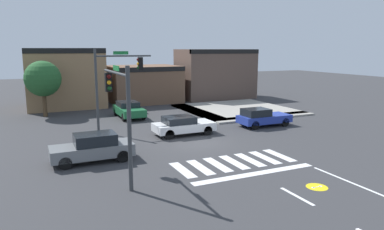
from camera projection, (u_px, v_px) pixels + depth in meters
The scene contains 13 objects.
ground_plane at pixel (198, 143), 23.42m from camera, with size 120.00×120.00×0.00m, color #353538.
crosswalk_near at pixel (234, 162), 19.40m from camera, with size 6.57×2.54×0.01m.
lane_markings at pixel (368, 216), 13.13m from camera, with size 6.80×20.25×0.01m.
bike_detector_marking at pixel (317, 187), 15.92m from camera, with size 0.95×0.95×0.01m.
curb_corner_northeast at pixel (234, 110), 35.31m from camera, with size 10.00×10.60×0.15m.
storefront_row at pixel (141, 78), 40.78m from camera, with size 25.70×6.97×6.06m.
traffic_signal_southwest at pixel (119, 101), 16.41m from camera, with size 0.32×4.58×5.35m.
traffic_signal_northwest at pixel (116, 76), 26.13m from camera, with size 4.17×0.32×6.01m.
car_gray at pixel (93, 148), 19.39m from camera, with size 4.32×1.74×1.53m.
car_blue at pixel (262, 117), 28.24m from camera, with size 4.16×1.80×1.43m.
car_white at pixel (183, 125), 25.46m from camera, with size 4.24×1.94×1.33m.
car_green at pixel (129, 109), 31.87m from camera, with size 1.93×4.39×1.39m.
roadside_tree at pixel (43, 79), 31.82m from camera, with size 3.16×3.16×4.98m.
Camera 1 is at (-9.82, -20.47, 6.03)m, focal length 33.75 mm.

